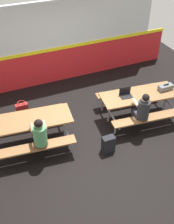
{
  "coord_description": "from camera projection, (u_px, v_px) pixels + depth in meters",
  "views": [
    {
      "loc": [
        -2.11,
        -4.99,
        4.91
      ],
      "look_at": [
        0.0,
        -0.02,
        0.55
      ],
      "focal_mm": 43.67,
      "sensor_mm": 36.0,
      "label": 1
    }
  ],
  "objects": [
    {
      "name": "ground_plane",
      "position": [
        87.0,
        128.0,
        7.31
      ],
      "size": [
        10.0,
        10.0,
        0.02
      ],
      "primitive_type": "cube",
      "color": "black"
    },
    {
      "name": "accent_backdrop",
      "position": [
        54.0,
        45.0,
        8.38
      ],
      "size": [
        8.0,
        0.14,
        2.6
      ],
      "color": "red",
      "rests_on": "ground"
    },
    {
      "name": "picnic_table_left",
      "position": [
        29.0,
        125.0,
        6.52
      ],
      "size": [
        2.14,
        1.76,
        0.74
      ],
      "color": "brown",
      "rests_on": "ground"
    },
    {
      "name": "picnic_table_right",
      "position": [
        139.0,
        99.0,
        7.33
      ],
      "size": [
        2.14,
        1.76,
        0.74
      ],
      "color": "brown",
      "rests_on": "ground"
    },
    {
      "name": "student_nearer",
      "position": [
        40.0,
        135.0,
        6.06
      ],
      "size": [
        0.39,
        0.54,
        1.21
      ],
      "color": "#2D2D38",
      "rests_on": "ground"
    },
    {
      "name": "student_further",
      "position": [
        142.0,
        109.0,
        6.79
      ],
      "size": [
        0.39,
        0.54,
        1.21
      ],
      "color": "#2D2D38",
      "rests_on": "ground"
    },
    {
      "name": "laptop_dark",
      "position": [
        126.0,
        94.0,
        7.14
      ],
      "size": [
        0.34,
        0.25,
        0.22
      ],
      "color": "black",
      "rests_on": "picnic_table_right"
    },
    {
      "name": "toolbox_grey",
      "position": [
        166.0,
        87.0,
        7.35
      ],
      "size": [
        0.4,
        0.18,
        0.18
      ],
      "color": "#595B60",
      "rests_on": "picnic_table_right"
    },
    {
      "name": "backpack_dark",
      "position": [
        108.0,
        144.0,
        6.52
      ],
      "size": [
        0.3,
        0.22,
        0.44
      ],
      "color": "black",
      "rests_on": "ground"
    },
    {
      "name": "tote_bag_bright",
      "position": [
        22.0,
        109.0,
        7.61
      ],
      "size": [
        0.34,
        0.21,
        0.43
      ],
      "color": "maroon",
      "rests_on": "ground"
    }
  ]
}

